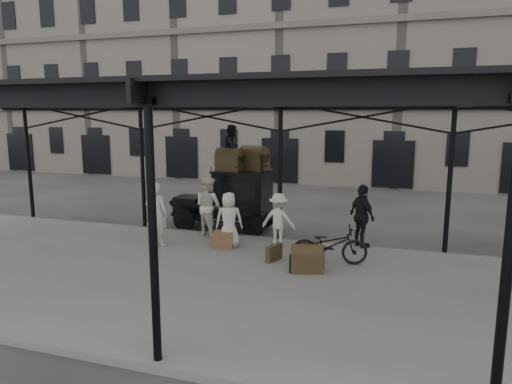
{
  "coord_description": "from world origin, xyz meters",
  "views": [
    {
      "loc": [
        3.68,
        -11.92,
        4.18
      ],
      "look_at": [
        -0.68,
        1.6,
        1.7
      ],
      "focal_mm": 32.0,
      "sensor_mm": 36.0,
      "label": 1
    }
  ],
  "objects_px": {
    "taxi": "(235,197)",
    "steamer_trunk_platform": "(307,260)",
    "steamer_trunk_roof_near": "(230,161)",
    "porter_official": "(362,216)",
    "bicycle": "(330,245)",
    "porter_left": "(156,214)"
  },
  "relations": [
    {
      "from": "porter_left",
      "to": "bicycle",
      "type": "relative_size",
      "value": 0.97
    },
    {
      "from": "porter_official",
      "to": "steamer_trunk_platform",
      "type": "xyz_separation_m",
      "value": [
        -1.13,
        -2.66,
        -0.66
      ]
    },
    {
      "from": "taxi",
      "to": "porter_official",
      "type": "xyz_separation_m",
      "value": [
        4.58,
        -1.28,
        -0.1
      ]
    },
    {
      "from": "steamer_trunk_roof_near",
      "to": "porter_official",
      "type": "bearing_deg",
      "value": -5.8
    },
    {
      "from": "steamer_trunk_roof_near",
      "to": "porter_left",
      "type": "bearing_deg",
      "value": -108.61
    },
    {
      "from": "taxi",
      "to": "porter_official",
      "type": "relative_size",
      "value": 1.9
    },
    {
      "from": "porter_left",
      "to": "porter_official",
      "type": "distance_m",
      "value": 6.24
    },
    {
      "from": "taxi",
      "to": "porter_left",
      "type": "distance_m",
      "value": 3.36
    },
    {
      "from": "porter_left",
      "to": "steamer_trunk_roof_near",
      "type": "height_order",
      "value": "steamer_trunk_roof_near"
    },
    {
      "from": "porter_official",
      "to": "steamer_trunk_platform",
      "type": "distance_m",
      "value": 2.96
    },
    {
      "from": "taxi",
      "to": "steamer_trunk_platform",
      "type": "xyz_separation_m",
      "value": [
        3.44,
        -3.93,
        -0.76
      ]
    },
    {
      "from": "taxi",
      "to": "porter_left",
      "type": "height_order",
      "value": "taxi"
    },
    {
      "from": "steamer_trunk_roof_near",
      "to": "bicycle",
      "type": "bearing_deg",
      "value": -29.65
    },
    {
      "from": "taxi",
      "to": "steamer_trunk_platform",
      "type": "height_order",
      "value": "taxi"
    },
    {
      "from": "bicycle",
      "to": "steamer_trunk_platform",
      "type": "bearing_deg",
      "value": 133.87
    },
    {
      "from": "porter_left",
      "to": "taxi",
      "type": "bearing_deg",
      "value": -116.21
    },
    {
      "from": "taxi",
      "to": "bicycle",
      "type": "height_order",
      "value": "taxi"
    },
    {
      "from": "porter_left",
      "to": "porter_official",
      "type": "height_order",
      "value": "porter_left"
    },
    {
      "from": "porter_left",
      "to": "steamer_trunk_roof_near",
      "type": "bearing_deg",
      "value": -116.77
    },
    {
      "from": "porter_left",
      "to": "steamer_trunk_roof_near",
      "type": "distance_m",
      "value": 3.39
    },
    {
      "from": "porter_left",
      "to": "steamer_trunk_platform",
      "type": "height_order",
      "value": "porter_left"
    },
    {
      "from": "taxi",
      "to": "steamer_trunk_roof_near",
      "type": "xyz_separation_m",
      "value": [
        -0.08,
        -0.25,
        1.31
      ]
    }
  ]
}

